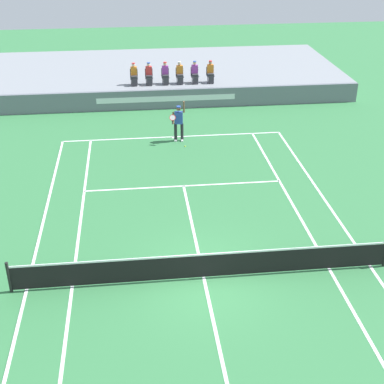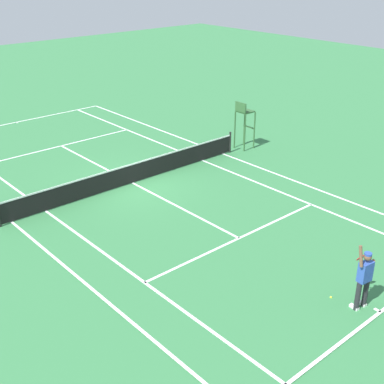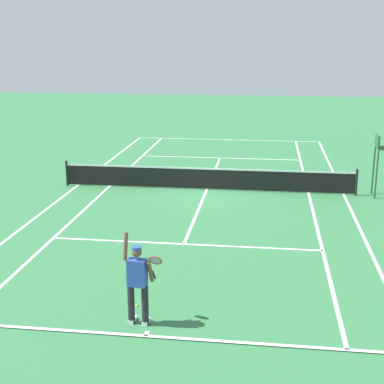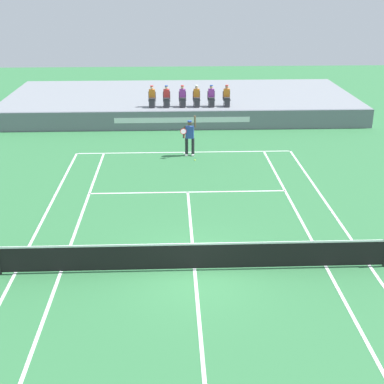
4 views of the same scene
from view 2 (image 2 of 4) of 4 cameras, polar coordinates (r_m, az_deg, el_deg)
ground_plane at (r=22.85m, az=-6.45°, el=0.91°), size 80.00×80.00×0.00m
court at (r=22.85m, az=-6.45°, el=0.94°), size 11.08×23.88×0.03m
net at (r=22.65m, az=-6.51°, el=2.12°), size 11.98×0.10×1.07m
tennis_player at (r=15.31m, az=18.24°, el=-8.91°), size 0.80×0.62×2.08m
tennis_ball at (r=15.99m, az=14.93°, el=-11.04°), size 0.07×0.07×0.07m
umpire_chair at (r=26.57m, az=5.71°, el=7.95°), size 0.77×0.77×2.44m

